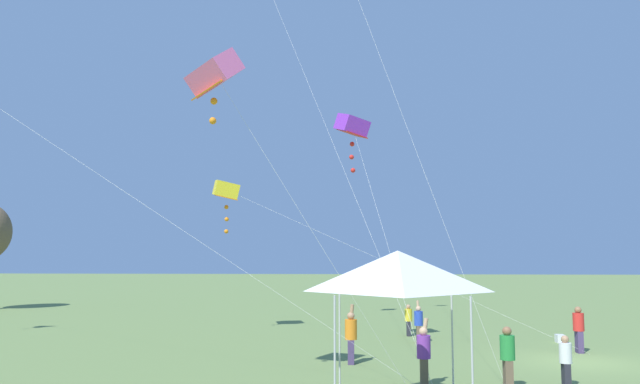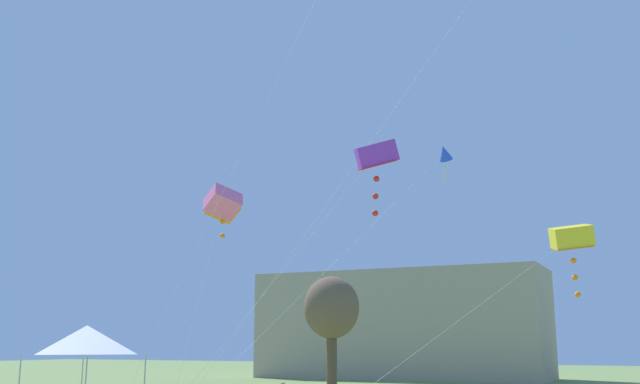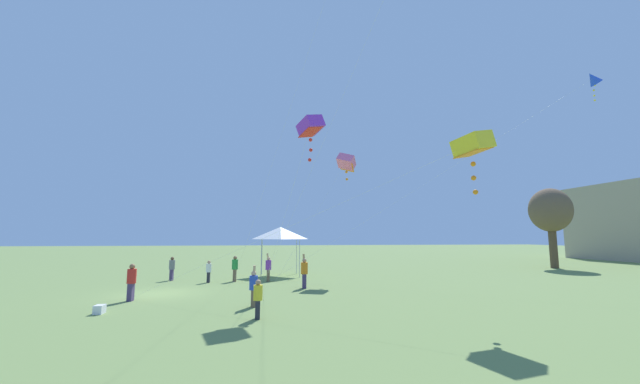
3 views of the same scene
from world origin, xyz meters
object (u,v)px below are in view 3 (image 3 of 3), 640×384
object	(u,v)px
cooler_box	(99,309)
person_white_shirt	(209,271)
person_red_shirt	(131,281)
kite_yellow_box_2	(472,145)
person_purple_shirt	(268,268)
kite_blue_diamond_5	(593,79)
person_grey_shirt	(172,268)
person_yellow_shirt	(258,298)
kite_pink_box_0	(346,162)
person_blue_shirt	(254,287)
festival_tent	(280,233)
person_orange_shirt	(304,271)
kite_purple_box_1	(311,127)
person_green_shirt	(235,268)

from	to	relation	value
cooler_box	person_white_shirt	size ratio (longest dim) A/B	0.31
person_red_shirt	kite_yellow_box_2	size ratio (longest dim) A/B	0.11
person_purple_shirt	kite_blue_diamond_5	distance (m)	29.16
cooler_box	kite_yellow_box_2	distance (m)	17.53
kite_yellow_box_2	person_purple_shirt	bearing A→B (deg)	-144.51
person_grey_shirt	kite_blue_diamond_5	size ratio (longest dim) A/B	0.07
person_yellow_shirt	person_grey_shirt	bearing A→B (deg)	135.73
kite_pink_box_0	kite_yellow_box_2	bearing A→B (deg)	10.87
person_blue_shirt	person_yellow_shirt	size ratio (longest dim) A/B	1.24
cooler_box	kite_pink_box_0	size ratio (longest dim) A/B	0.05
festival_tent	person_white_shirt	world-z (taller)	festival_tent
person_orange_shirt	person_yellow_shirt	distance (m)	8.53
kite_blue_diamond_5	person_blue_shirt	bearing A→B (deg)	-76.58
person_grey_shirt	person_red_shirt	bearing A→B (deg)	-50.10
kite_blue_diamond_5	person_grey_shirt	bearing A→B (deg)	-98.47
person_yellow_shirt	kite_pink_box_0	xyz separation A→B (m)	(-13.27, 6.59, 8.45)
kite_pink_box_0	person_orange_shirt	bearing A→B (deg)	-37.22
person_blue_shirt	kite_blue_diamond_5	world-z (taller)	kite_blue_diamond_5
person_grey_shirt	kite_purple_box_1	distance (m)	15.29
person_purple_shirt	kite_purple_box_1	bearing A→B (deg)	95.49
person_yellow_shirt	kite_yellow_box_2	bearing A→B (deg)	15.95
person_purple_shirt	person_yellow_shirt	distance (m)	11.86
person_blue_shirt	kite_pink_box_0	xyz separation A→B (m)	(-10.81, 6.86, 8.36)
cooler_box	kite_purple_box_1	bearing A→B (deg)	106.89
person_orange_shirt	person_red_shirt	size ratio (longest dim) A/B	1.16
kite_yellow_box_2	kite_blue_diamond_5	xyz separation A→B (m)	(-9.13, 16.23, 8.32)
festival_tent	kite_pink_box_0	size ratio (longest dim) A/B	0.40
person_white_shirt	kite_blue_diamond_5	distance (m)	32.89
person_white_shirt	person_green_shirt	world-z (taller)	person_green_shirt
person_yellow_shirt	person_grey_shirt	world-z (taller)	person_grey_shirt
cooler_box	person_green_shirt	size ratio (longest dim) A/B	0.26
festival_tent	kite_blue_diamond_5	bearing A→B (deg)	74.02
cooler_box	person_grey_shirt	bearing A→B (deg)	-179.81
festival_tent	person_yellow_shirt	bearing A→B (deg)	-5.02
person_grey_shirt	kite_purple_box_1	bearing A→B (deg)	-4.37
cooler_box	person_grey_shirt	size ratio (longest dim) A/B	0.28
person_blue_shirt	kite_purple_box_1	distance (m)	9.28
festival_tent	kite_purple_box_1	bearing A→B (deg)	6.75
person_green_shirt	person_orange_shirt	bearing A→B (deg)	156.76
cooler_box	person_white_shirt	xyz separation A→B (m)	(-9.87, 2.86, 0.64)
cooler_box	person_purple_shirt	world-z (taller)	person_purple_shirt
person_orange_shirt	kite_purple_box_1	xyz separation A→B (m)	(3.39, -0.03, 8.39)
person_blue_shirt	kite_pink_box_0	size ratio (longest dim) A/B	0.19
person_green_shirt	kite_pink_box_0	size ratio (longest dim) A/B	0.18
person_grey_shirt	person_white_shirt	bearing A→B (deg)	9.60
person_white_shirt	kite_pink_box_0	distance (m)	13.45
festival_tent	person_yellow_shirt	world-z (taller)	festival_tent
person_purple_shirt	kite_blue_diamond_5	xyz separation A→B (m)	(3.25, 25.05, 14.57)
festival_tent	person_green_shirt	xyz separation A→B (m)	(3.36, -3.36, -2.53)
kite_blue_diamond_5	person_purple_shirt	bearing A→B (deg)	-97.40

